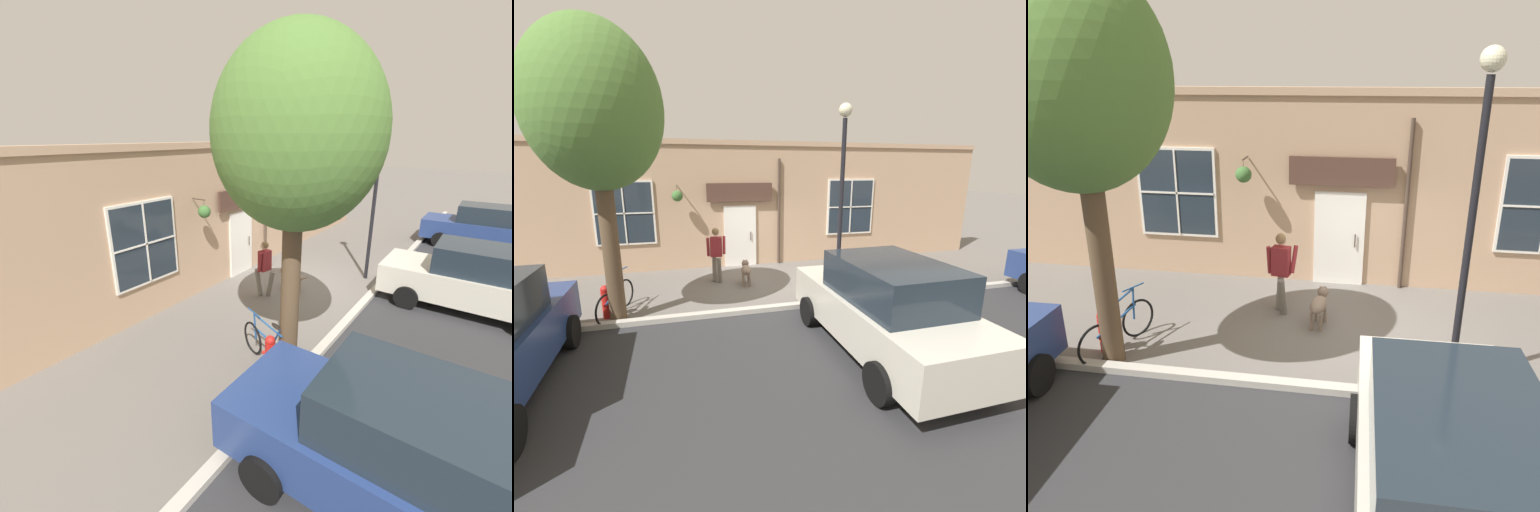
% 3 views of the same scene
% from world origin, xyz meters
% --- Properties ---
extents(ground_plane, '(90.00, 90.00, 0.00)m').
position_xyz_m(ground_plane, '(0.00, 0.00, 0.00)').
color(ground_plane, '#66605B').
extents(curb_and_road, '(10.10, 28.00, 0.12)m').
position_xyz_m(curb_and_road, '(5.85, 0.00, 0.02)').
color(curb_and_road, '#B2ADA3').
rests_on(curb_and_road, ground_plane).
extents(storefront_facade, '(0.95, 18.00, 4.21)m').
position_xyz_m(storefront_facade, '(-2.34, -0.01, 2.12)').
color(storefront_facade, tan).
rests_on(storefront_facade, ground_plane).
extents(pedestrian_walking, '(0.65, 0.60, 1.64)m').
position_xyz_m(pedestrian_walking, '(-0.53, -1.38, 0.98)').
color(pedestrian_walking, '#6B665B').
rests_on(pedestrian_walking, ground_plane).
extents(dog_on_leash, '(1.02, 0.37, 0.68)m').
position_xyz_m(dog_on_leash, '(-0.10, -0.58, 0.44)').
color(dog_on_leash, '#7F6B5B').
rests_on(dog_on_leash, ground_plane).
extents(street_tree_by_curb, '(2.84, 2.55, 5.96)m').
position_xyz_m(street_tree_by_curb, '(1.65, -3.76, 4.29)').
color(street_tree_by_curb, brown).
rests_on(street_tree_by_curb, ground_plane).
extents(leaning_bicycle, '(1.67, 0.58, 1.00)m').
position_xyz_m(leaning_bicycle, '(1.30, -3.89, 0.38)').
color(leaning_bicycle, black).
rests_on(leaning_bicycle, ground_plane).
extents(parked_car_mid_block, '(4.32, 1.98, 1.75)m').
position_xyz_m(parked_car_mid_block, '(4.34, 1.10, 0.88)').
color(parked_car_mid_block, beige).
rests_on(parked_car_mid_block, ground_plane).
extents(street_lamp, '(0.32, 0.32, 4.80)m').
position_xyz_m(street_lamp, '(1.42, 1.60, 3.14)').
color(street_lamp, black).
rests_on(street_lamp, ground_plane).
extents(fire_hydrant, '(0.34, 0.20, 0.77)m').
position_xyz_m(fire_hydrant, '(1.44, -4.07, 0.40)').
color(fire_hydrant, red).
rests_on(fire_hydrant, ground_plane).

